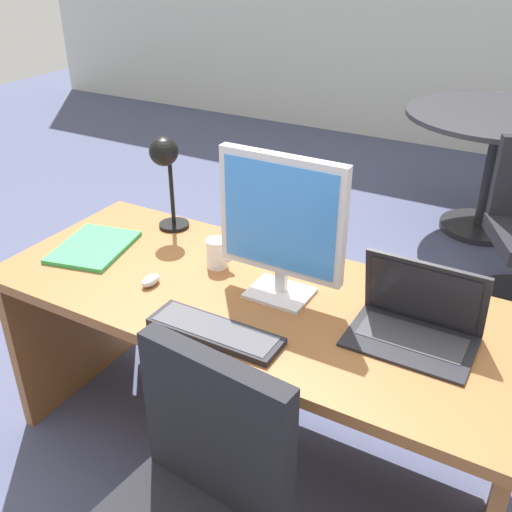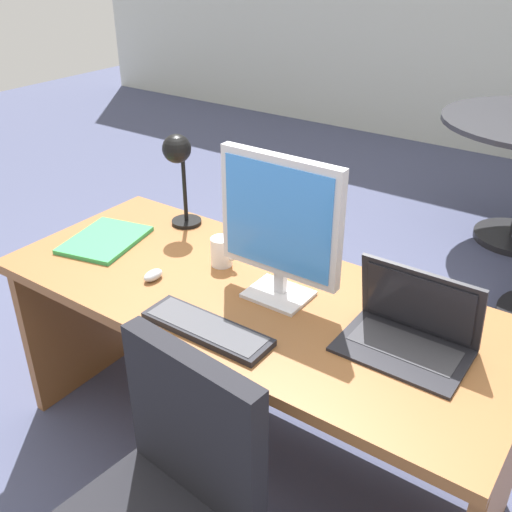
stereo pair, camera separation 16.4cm
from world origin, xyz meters
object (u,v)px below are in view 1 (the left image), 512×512
laptop (418,314)px  meeting_table (496,143)px  desk (258,336)px  coffee_mug (218,253)px  mouse (151,280)px  desk_lamp (166,164)px  monitor (281,221)px  keyboard (215,331)px  book (94,247)px

laptop → meeting_table: size_ratio=0.31×
desk → coffee_mug: size_ratio=16.76×
mouse → desk_lamp: (-0.20, 0.38, 0.26)m
desk → coffee_mug: coffee_mug is taller
desk → laptop: bearing=-0.4°
coffee_mug → desk_lamp: bearing=154.1°
monitor → keyboard: size_ratio=1.15×
desk_lamp → meeting_table: desk_lamp is taller
mouse → coffee_mug: 0.25m
book → coffee_mug: 0.49m
monitor → desk_lamp: 0.64m
coffee_mug → keyboard: bearing=-58.5°
desk_lamp → meeting_table: size_ratio=0.33×
meeting_table → keyboard: bearing=-97.2°
laptop → book: 1.20m
monitor → keyboard: (-0.07, -0.28, -0.26)m
keyboard → desk: bearing=94.4°
desk_lamp → keyboard: bearing=-43.0°
monitor → laptop: (0.45, 0.01, -0.20)m
laptop → book: size_ratio=0.99×
coffee_mug → laptop: bearing=-3.8°
mouse → coffee_mug: size_ratio=0.74×
keyboard → book: keyboard is taller
keyboard → desk_lamp: bearing=137.0°
desk → desk_lamp: 0.73m
desk → monitor: (0.09, -0.01, 0.47)m
monitor → desk: bearing=171.8°
desk_lamp → mouse: bearing=-62.1°
mouse → book: bearing=164.2°
monitor → meeting_table: monitor is taller
book → coffee_mug: bearing=14.0°
desk_lamp → book: bearing=-118.0°
monitor → book: 0.80m
monitor → mouse: 0.50m
keyboard → book: 0.72m
monitor → laptop: monitor is taller
desk → laptop: (0.54, -0.00, 0.28)m
laptop → desk_lamp: size_ratio=0.94×
mouse → laptop: bearing=11.1°
desk_lamp → book: desk_lamp is taller
monitor → book: monitor is taller
monitor → keyboard: 0.39m
desk → book: book is taller
desk → mouse: size_ratio=22.52×
keyboard → meeting_table: 2.73m
mouse → meeting_table: (0.68, 2.58, -0.15)m
desk → mouse: bearing=-151.5°
coffee_mug → meeting_table: bearing=76.9°
keyboard → desk_lamp: desk_lamp is taller
mouse → desk_lamp: size_ratio=0.21×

